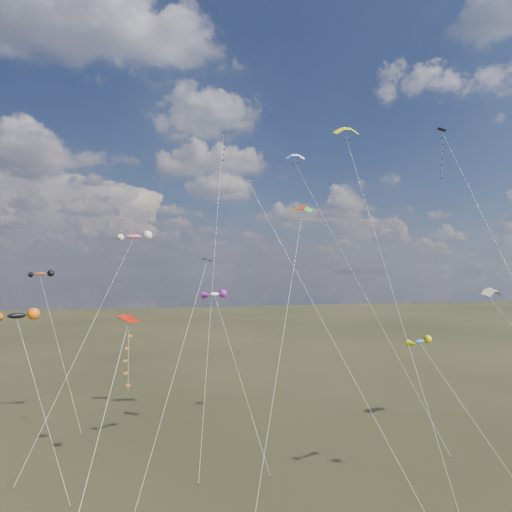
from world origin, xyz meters
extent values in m
cube|color=black|center=(21.28, 17.00, 33.36)|extent=(1.18, 1.20, 0.35)
cube|color=#0C2052|center=(-0.42, 35.01, 36.80)|extent=(0.91, 0.90, 0.24)
cylinder|color=silver|center=(-3.55, 22.87, 18.40)|extent=(6.29, 24.29, 36.81)
cube|color=#332316|center=(-6.68, 10.74, 0.06)|extent=(0.10, 0.10, 0.12)
cube|color=black|center=(-5.64, 13.54, 18.45)|extent=(0.93, 0.96, 0.29)
cylinder|color=silver|center=(-8.97, 8.25, 9.23)|extent=(6.69, 10.61, 18.47)
cube|color=#AE1603|center=(-12.10, 3.54, 14.37)|extent=(1.52, 1.53, 0.45)
cylinder|color=silver|center=(-13.85, -0.92, 7.18)|extent=(3.53, 8.96, 14.38)
cube|color=#BF6E17|center=(-2.06, 12.94, 25.73)|extent=(1.05, 1.04, 0.24)
cylinder|color=silver|center=(2.78, 6.19, 12.86)|extent=(9.71, 13.53, 25.74)
cylinder|color=silver|center=(10.94, 10.79, 16.96)|extent=(1.26, 20.30, 33.94)
cylinder|color=silver|center=(11.61, 17.19, 15.65)|extent=(10.57, 13.75, 31.32)
cube|color=#332316|center=(16.89, 10.33, 0.06)|extent=(0.10, 0.10, 0.12)
cylinder|color=silver|center=(0.24, 9.89, 12.16)|extent=(10.47, 19.14, 24.34)
ellipsoid|color=black|center=(-22.08, 17.83, 13.47)|extent=(3.29, 2.40, 1.21)
cylinder|color=silver|center=(-19.15, 13.66, 6.73)|extent=(5.90, 8.37, 13.48)
cube|color=#332316|center=(-16.22, 9.49, 0.06)|extent=(0.10, 0.10, 0.12)
ellipsoid|color=#C14715|center=(-23.27, 33.19, 17.14)|extent=(2.96, 1.39, 0.88)
cylinder|color=silver|center=(-20.30, 29.21, 8.57)|extent=(5.98, 7.98, 17.15)
cube|color=#332316|center=(-17.32, 25.24, 0.06)|extent=(0.10, 0.10, 0.12)
ellipsoid|color=silver|center=(-3.95, 19.65, 15.09)|extent=(2.47, 1.96, 0.86)
cylinder|color=silver|center=(-2.26, 15.15, 7.55)|extent=(3.41, 9.02, 15.11)
cube|color=#332316|center=(-0.57, 10.66, 0.06)|extent=(0.10, 0.10, 0.12)
ellipsoid|color=red|center=(-12.27, 29.27, 21.61)|extent=(3.87, 1.82, 1.26)
cylinder|color=silver|center=(-16.72, 21.51, 10.80)|extent=(8.94, 15.55, 21.62)
cube|color=#332316|center=(-21.18, 13.75, 0.06)|extent=(0.10, 0.10, 0.12)
ellipsoid|color=blue|center=(12.37, 8.35, 11.31)|extent=(2.64, 1.72, 0.82)
cylinder|color=silver|center=(14.39, 4.35, 5.66)|extent=(4.08, 8.04, 11.33)
camera|label=1|loc=(-11.37, -26.97, 17.38)|focal=32.00mm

